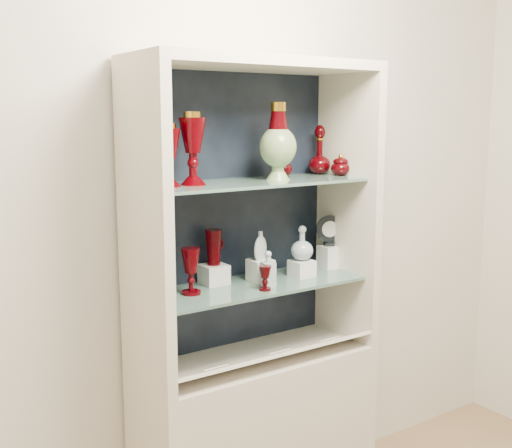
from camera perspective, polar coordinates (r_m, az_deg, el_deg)
wall_back at (r=2.71m, az=-2.61°, el=2.72°), size 3.50×0.02×2.80m
cabinet_base at (r=2.85m, az=0.00°, el=-18.69°), size 1.00×0.40×0.75m
cabinet_back_panel at (r=2.70m, az=-2.27°, el=1.08°), size 0.98×0.02×1.15m
cabinet_side_left at (r=2.31m, az=-9.91°, el=-0.50°), size 0.04×0.40×1.15m
cabinet_side_right at (r=2.83m, az=8.06°, el=1.40°), size 0.04×0.40×1.15m
cabinet_top_cap at (r=2.52m, az=0.00°, el=14.07°), size 1.00×0.40×0.04m
shelf_lower at (r=2.61m, az=-0.25°, el=-5.48°), size 0.92×0.34×0.01m
shelf_upper at (r=2.54m, az=-0.25°, el=3.72°), size 0.92×0.34×0.01m
label_ledge at (r=2.59m, az=1.39°, el=-11.74°), size 0.92×0.17×0.09m
label_card_0 at (r=2.75m, az=6.14°, el=-10.22°), size 0.10×0.06×0.03m
label_card_1 at (r=2.45m, az=-3.96°, el=-12.70°), size 0.10×0.06×0.03m
label_card_2 at (r=2.60m, az=1.73°, el=-11.35°), size 0.10×0.06×0.03m
pedestal_lamp_left at (r=2.34m, az=-7.74°, el=6.08°), size 0.10×0.10×0.23m
pedestal_lamp_right at (r=2.39m, az=-5.64°, el=6.69°), size 0.11×0.11×0.27m
enamel_urn at (r=2.56m, az=1.97°, el=7.34°), size 0.15×0.15×0.31m
ruby_decanter_a at (r=2.69m, az=2.43°, el=6.30°), size 0.08×0.08×0.20m
ruby_decanter_b at (r=2.84m, az=5.68°, el=6.71°), size 0.11×0.11×0.23m
lidded_bowl at (r=2.79m, az=7.52°, el=5.25°), size 0.10×0.10×0.09m
cobalt_goblet at (r=2.36m, az=-8.80°, el=-5.06°), size 0.08×0.08×0.16m
ruby_goblet_tall at (r=2.46m, az=-5.81°, el=-4.20°), size 0.09×0.09×0.18m
ruby_goblet_small at (r=2.51m, az=0.81°, el=-4.83°), size 0.06×0.06×0.10m
riser_ruby_pitcher at (r=2.61m, az=-3.77°, el=-4.48°), size 0.10×0.10×0.08m
ruby_pitcher at (r=2.59m, az=-3.79°, el=-2.08°), size 0.12×0.09×0.14m
clear_square_bottle at (r=2.55m, az=1.09°, el=-4.01°), size 0.06×0.06×0.15m
riser_flat_flask at (r=2.65m, az=0.39°, el=-4.13°), size 0.09×0.09×0.09m
flat_flask at (r=2.63m, az=0.39°, el=-1.88°), size 0.09×0.07×0.12m
riser_clear_round_decanter at (r=2.73m, az=4.09°, el=-3.96°), size 0.09×0.09×0.07m
clear_round_decanter at (r=2.71m, az=4.12°, el=-1.78°), size 0.11×0.11×0.14m
riser_cameo_medallion at (r=2.90m, az=6.49°, el=-2.91°), size 0.08×0.08×0.10m
cameo_medallion at (r=2.87m, az=6.53°, el=-0.56°), size 0.13×0.09×0.14m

